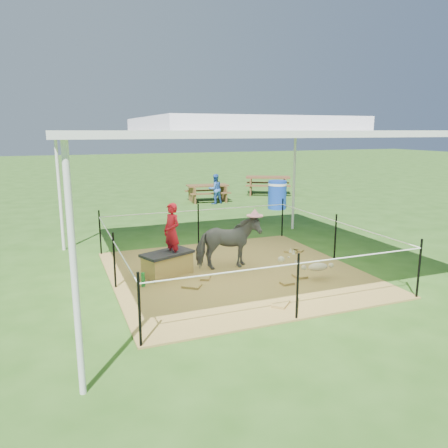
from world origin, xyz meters
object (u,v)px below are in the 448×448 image
object	(u,v)px
picnic_table_far	(268,185)
distant_person	(215,189)
straw_bale	(167,265)
woman	(172,226)
foal	(318,265)
green_bottle	(143,280)
trash_barrel	(277,195)
pony	(228,243)
picnic_table_near	(208,193)

from	to	relation	value
picnic_table_far	distant_person	bearing A→B (deg)	-127.06
straw_bale	picnic_table_far	distance (m)	11.12
straw_bale	woman	xyz separation A→B (m)	(0.10, 0.00, 0.73)
woman	foal	world-z (taller)	woman
green_bottle	trash_barrel	world-z (taller)	trash_barrel
straw_bale	picnic_table_far	bearing A→B (deg)	53.23
straw_bale	pony	xyz separation A→B (m)	(1.20, -0.05, 0.32)
straw_bale	picnic_table_far	world-z (taller)	picnic_table_far
green_bottle	picnic_table_far	size ratio (longest dim) A/B	0.13
straw_bale	foal	xyz separation A→B (m)	(2.47, -1.24, 0.07)
green_bottle	woman	bearing A→B (deg)	34.70
foal	pony	bearing A→B (deg)	142.90
straw_bale	pony	world-z (taller)	pony
woman	picnic_table_near	size ratio (longest dim) A/B	0.68
picnic_table_near	straw_bale	bearing A→B (deg)	-109.67
green_bottle	picnic_table_near	world-z (taller)	picnic_table_near
straw_bale	distant_person	distance (m)	8.33
woman	distant_person	size ratio (longest dim) A/B	0.96
trash_barrel	picnic_table_near	bearing A→B (deg)	125.60
green_bottle	picnic_table_near	xyz separation A→B (m)	(4.19, 8.53, 0.17)
woman	picnic_table_far	distance (m)	11.08
green_bottle	picnic_table_near	bearing A→B (deg)	63.84
pony	foal	bearing A→B (deg)	-129.23
pony	picnic_table_far	bearing A→B (deg)	-27.53
straw_bale	pony	distance (m)	1.24
pony	straw_bale	bearing A→B (deg)	91.52
straw_bale	woman	distance (m)	0.73
straw_bale	distant_person	bearing A→B (deg)	63.46
green_bottle	distant_person	distance (m)	8.99
green_bottle	distant_person	size ratio (longest dim) A/B	0.22
green_bottle	picnic_table_far	world-z (taller)	picnic_table_far
woman	distant_person	xyz separation A→B (m)	(3.62, 7.45, -0.40)
straw_bale	picnic_table_near	bearing A→B (deg)	65.75
picnic_table_near	distant_person	bearing A→B (deg)	-78.02
green_bottle	distant_person	world-z (taller)	distant_person
foal	picnic_table_far	size ratio (longest dim) A/B	0.52
foal	picnic_table_far	world-z (taller)	picnic_table_far
pony	green_bottle	bearing A→B (deg)	106.78
trash_barrel	distant_person	bearing A→B (deg)	132.68
straw_bale	trash_barrel	distance (m)	7.81
picnic_table_near	picnic_table_far	xyz separation A→B (m)	(3.02, 0.83, 0.06)
picnic_table_far	woman	bearing A→B (deg)	-99.84
pony	picnic_table_near	size ratio (longest dim) A/B	0.79
foal	trash_barrel	xyz separation A→B (m)	(2.89, 6.91, 0.20)
green_bottle	picnic_table_near	size ratio (longest dim) A/B	0.16
green_bottle	pony	size ratio (longest dim) A/B	0.20
straw_bale	picnic_table_far	size ratio (longest dim) A/B	0.48
green_bottle	trash_barrel	distance (m)	8.52
trash_barrel	distant_person	xyz separation A→B (m)	(-1.64, 1.78, 0.06)
picnic_table_far	distant_person	xyz separation A→B (m)	(-2.94, -1.46, 0.17)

